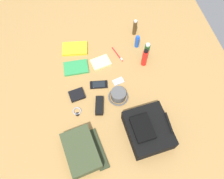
{
  "coord_description": "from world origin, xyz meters",
  "views": [
    {
      "loc": [
        0.77,
        -0.16,
        1.5
      ],
      "look_at": [
        0.0,
        0.0,
        0.04
      ],
      "focal_mm": 35.8,
      "sensor_mm": 36.0,
      "label": 1
    }
  ],
  "objects_px": {
    "cologne_bottle": "(135,28)",
    "paperback_novel": "(75,49)",
    "deodorant_spray": "(137,42)",
    "cell_phone": "(99,85)",
    "media_player": "(118,81)",
    "travel_guidebook": "(76,68)",
    "shampoo_bottle": "(147,51)",
    "bucket_hat": "(118,95)",
    "sunscreen_spray": "(145,58)",
    "toothbrush": "(118,55)",
    "notepad": "(101,62)",
    "backpack": "(148,130)",
    "sunglasses_case": "(99,106)",
    "wristwatch": "(77,111)",
    "toiletry_pouch": "(82,151)",
    "wallet": "(77,95)"
  },
  "relations": [
    {
      "from": "cell_phone",
      "to": "toothbrush",
      "type": "xyz_separation_m",
      "value": [
        -0.25,
        0.21,
        0.0
      ]
    },
    {
      "from": "sunscreen_spray",
      "to": "paperback_novel",
      "type": "distance_m",
      "value": 0.59
    },
    {
      "from": "wristwatch",
      "to": "cell_phone",
      "type": "bearing_deg",
      "value": 133.93
    },
    {
      "from": "paperback_novel",
      "to": "backpack",
      "type": "bearing_deg",
      "value": 25.31
    },
    {
      "from": "deodorant_spray",
      "to": "travel_guidebook",
      "type": "relative_size",
      "value": 0.61
    },
    {
      "from": "shampoo_bottle",
      "to": "bucket_hat",
      "type": "bearing_deg",
      "value": -43.76
    },
    {
      "from": "cologne_bottle",
      "to": "cell_phone",
      "type": "distance_m",
      "value": 0.61
    },
    {
      "from": "deodorant_spray",
      "to": "paperback_novel",
      "type": "bearing_deg",
      "value": -97.78
    },
    {
      "from": "travel_guidebook",
      "to": "wristwatch",
      "type": "height_order",
      "value": "travel_guidebook"
    },
    {
      "from": "cologne_bottle",
      "to": "wristwatch",
      "type": "height_order",
      "value": "cologne_bottle"
    },
    {
      "from": "media_player",
      "to": "notepad",
      "type": "relative_size",
      "value": 0.63
    },
    {
      "from": "paperback_novel",
      "to": "cell_phone",
      "type": "xyz_separation_m",
      "value": [
        0.38,
        0.13,
        -0.0
      ]
    },
    {
      "from": "cologne_bottle",
      "to": "notepad",
      "type": "xyz_separation_m",
      "value": [
        0.25,
        -0.35,
        -0.07
      ]
    },
    {
      "from": "backpack",
      "to": "media_player",
      "type": "bearing_deg",
      "value": -166.95
    },
    {
      "from": "cell_phone",
      "to": "wristwatch",
      "type": "bearing_deg",
      "value": -46.07
    },
    {
      "from": "deodorant_spray",
      "to": "media_player",
      "type": "relative_size",
      "value": 1.27
    },
    {
      "from": "cell_phone",
      "to": "shampoo_bottle",
      "type": "bearing_deg",
      "value": 113.05
    },
    {
      "from": "toothbrush",
      "to": "notepad",
      "type": "height_order",
      "value": "toothbrush"
    },
    {
      "from": "deodorant_spray",
      "to": "shampoo_bottle",
      "type": "xyz_separation_m",
      "value": [
        0.13,
        0.04,
        0.02
      ]
    },
    {
      "from": "toothbrush",
      "to": "notepad",
      "type": "bearing_deg",
      "value": -73.45
    },
    {
      "from": "backpack",
      "to": "cologne_bottle",
      "type": "bearing_deg",
      "value": 170.85
    },
    {
      "from": "shampoo_bottle",
      "to": "travel_guidebook",
      "type": "xyz_separation_m",
      "value": [
        -0.01,
        -0.58,
        -0.07
      ]
    },
    {
      "from": "cell_phone",
      "to": "travel_guidebook",
      "type": "bearing_deg",
      "value": -141.79
    },
    {
      "from": "deodorant_spray",
      "to": "cell_phone",
      "type": "relative_size",
      "value": 0.84
    },
    {
      "from": "shampoo_bottle",
      "to": "toothbrush",
      "type": "height_order",
      "value": "shampoo_bottle"
    },
    {
      "from": "media_player",
      "to": "sunglasses_case",
      "type": "bearing_deg",
      "value": -45.35
    },
    {
      "from": "cell_phone",
      "to": "deodorant_spray",
      "type": "bearing_deg",
      "value": 128.93
    },
    {
      "from": "paperback_novel",
      "to": "sunscreen_spray",
      "type": "bearing_deg",
      "value": 63.57
    },
    {
      "from": "sunglasses_case",
      "to": "sunscreen_spray",
      "type": "bearing_deg",
      "value": 137.98
    },
    {
      "from": "sunscreen_spray",
      "to": "travel_guidebook",
      "type": "xyz_separation_m",
      "value": [
        -0.07,
        -0.54,
        -0.07
      ]
    },
    {
      "from": "wallet",
      "to": "paperback_novel",
      "type": "bearing_deg",
      "value": 164.4
    },
    {
      "from": "travel_guidebook",
      "to": "toothbrush",
      "type": "distance_m",
      "value": 0.36
    },
    {
      "from": "deodorant_spray",
      "to": "toothbrush",
      "type": "bearing_deg",
      "value": -70.21
    },
    {
      "from": "cologne_bottle",
      "to": "paperback_novel",
      "type": "xyz_separation_m",
      "value": [
        0.07,
        -0.53,
        -0.06
      ]
    },
    {
      "from": "cologne_bottle",
      "to": "cell_phone",
      "type": "xyz_separation_m",
      "value": [
        0.45,
        -0.4,
        -0.07
      ]
    },
    {
      "from": "media_player",
      "to": "cell_phone",
      "type": "bearing_deg",
      "value": -90.72
    },
    {
      "from": "media_player",
      "to": "toothbrush",
      "type": "xyz_separation_m",
      "value": [
        -0.25,
        0.05,
        0.0
      ]
    },
    {
      "from": "backpack",
      "to": "media_player",
      "type": "distance_m",
      "value": 0.46
    },
    {
      "from": "toiletry_pouch",
      "to": "cologne_bottle",
      "type": "bearing_deg",
      "value": 147.34
    },
    {
      "from": "paperback_novel",
      "to": "sunglasses_case",
      "type": "relative_size",
      "value": 1.59
    },
    {
      "from": "cell_phone",
      "to": "sunglasses_case",
      "type": "bearing_deg",
      "value": -8.82
    },
    {
      "from": "shampoo_bottle",
      "to": "wristwatch",
      "type": "distance_m",
      "value": 0.72
    },
    {
      "from": "sunglasses_case",
      "to": "shampoo_bottle",
      "type": "bearing_deg",
      "value": 140.92
    },
    {
      "from": "toiletry_pouch",
      "to": "sunglasses_case",
      "type": "distance_m",
      "value": 0.35
    },
    {
      "from": "toiletry_pouch",
      "to": "backpack",
      "type": "bearing_deg",
      "value": 95.08
    },
    {
      "from": "paperback_novel",
      "to": "toothbrush",
      "type": "height_order",
      "value": "paperback_novel"
    },
    {
      "from": "bucket_hat",
      "to": "deodorant_spray",
      "type": "bearing_deg",
      "value": 149.62
    },
    {
      "from": "shampoo_bottle",
      "to": "paperback_novel",
      "type": "xyz_separation_m",
      "value": [
        -0.2,
        -0.56,
        -0.07
      ]
    },
    {
      "from": "shampoo_bottle",
      "to": "paperback_novel",
      "type": "relative_size",
      "value": 0.74
    },
    {
      "from": "cell_phone",
      "to": "media_player",
      "type": "xyz_separation_m",
      "value": [
        0.0,
        0.15,
        -0.0
      ]
    }
  ]
}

